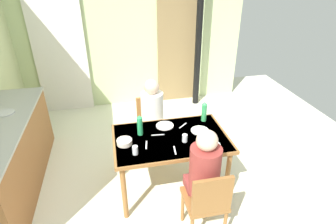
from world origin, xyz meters
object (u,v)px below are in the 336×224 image
(kitchen_counter, at_px, (8,158))
(water_bottle_green_near, at_px, (140,125))
(dining_table, at_px, (171,143))
(person_far_diner, at_px, (152,111))
(chair_far_diner, at_px, (151,124))
(serving_bowl_center, at_px, (124,142))
(person_near_diner, at_px, (204,169))
(chair_near_diner, at_px, (207,201))
(water_bottle_green_far, at_px, (204,112))

(kitchen_counter, bearing_deg, water_bottle_green_near, -10.08)
(kitchen_counter, distance_m, dining_table, 1.97)
(kitchen_counter, bearing_deg, person_far_diner, 7.06)
(chair_far_diner, bearing_deg, kitchen_counter, 11.27)
(serving_bowl_center, bearing_deg, person_near_diner, -40.86)
(chair_near_diner, height_order, water_bottle_green_far, water_bottle_green_far)
(chair_far_diner, distance_m, water_bottle_green_near, 0.78)
(kitchen_counter, bearing_deg, dining_table, -12.28)
(dining_table, bearing_deg, chair_far_diner, 97.93)
(person_near_diner, relative_size, water_bottle_green_near, 3.01)
(dining_table, height_order, water_bottle_green_near, water_bottle_green_near)
(person_far_diner, height_order, serving_bowl_center, person_far_diner)
(chair_near_diner, bearing_deg, water_bottle_green_far, 73.81)
(chair_near_diner, bearing_deg, person_far_diner, 101.65)
(chair_far_diner, bearing_deg, person_far_diner, 90.00)
(chair_near_diner, height_order, serving_bowl_center, chair_near_diner)
(water_bottle_green_near, bearing_deg, chair_far_diner, 70.58)
(dining_table, xyz_separation_m, water_bottle_green_near, (-0.33, 0.14, 0.20))
(water_bottle_green_far, bearing_deg, water_bottle_green_near, -169.82)
(chair_near_diner, relative_size, person_near_diner, 1.13)
(water_bottle_green_far, bearing_deg, kitchen_counter, 176.85)
(kitchen_counter, distance_m, chair_far_diner, 1.84)
(chair_near_diner, bearing_deg, water_bottle_green_near, 119.59)
(chair_near_diner, bearing_deg, kitchen_counter, 150.37)
(kitchen_counter, xyz_separation_m, dining_table, (1.92, -0.42, 0.23))
(kitchen_counter, distance_m, water_bottle_green_near, 1.66)
(person_far_diner, xyz_separation_m, water_bottle_green_near, (-0.23, -0.50, 0.09))
(kitchen_counter, height_order, dining_table, kitchen_counter)
(chair_near_diner, bearing_deg, person_near_diner, 90.00)
(chair_far_diner, distance_m, person_far_diner, 0.31)
(serving_bowl_center, bearing_deg, chair_far_diner, 62.26)
(dining_table, distance_m, water_bottle_green_near, 0.41)
(chair_near_diner, height_order, chair_far_diner, same)
(chair_near_diner, relative_size, water_bottle_green_far, 3.27)
(chair_far_diner, bearing_deg, dining_table, 97.93)
(water_bottle_green_near, height_order, water_bottle_green_far, water_bottle_green_far)
(kitchen_counter, distance_m, person_near_diner, 2.37)
(chair_far_diner, xyz_separation_m, serving_bowl_center, (-0.42, -0.80, 0.29))
(water_bottle_green_far, xyz_separation_m, serving_bowl_center, (-1.02, -0.31, -0.10))
(dining_table, xyz_separation_m, water_bottle_green_far, (0.49, 0.28, 0.21))
(water_bottle_green_far, height_order, serving_bowl_center, water_bottle_green_far)
(water_bottle_green_far, bearing_deg, dining_table, -150.00)
(dining_table, relative_size, person_near_diner, 1.71)
(dining_table, bearing_deg, water_bottle_green_near, 157.91)
(person_far_diner, distance_m, water_bottle_green_far, 0.71)
(dining_table, height_order, chair_near_diner, chair_near_diner)
(dining_table, bearing_deg, person_far_diner, 99.59)
(kitchen_counter, relative_size, chair_near_diner, 2.50)
(dining_table, bearing_deg, kitchen_counter, 167.72)
(chair_far_diner, bearing_deg, chair_near_diner, 100.65)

